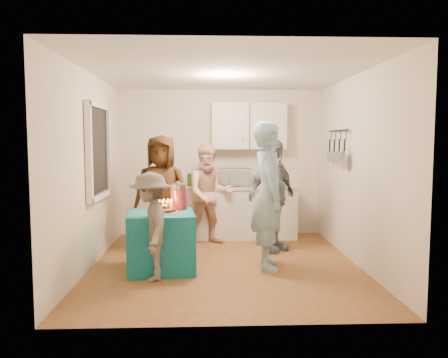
{
  "coord_description": "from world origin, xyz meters",
  "views": [
    {
      "loc": [
        -0.25,
        -5.86,
        1.69
      ],
      "look_at": [
        0.0,
        0.35,
        1.15
      ],
      "focal_mm": 35.0,
      "sensor_mm": 36.0,
      "label": 1
    }
  ],
  "objects_px": {
    "woman_back_left": "(161,194)",
    "woman_back_center": "(209,194)",
    "punch_jar": "(179,197)",
    "child_near_left": "(151,226)",
    "man_birthday": "(269,195)",
    "microwave": "(235,177)",
    "woman_back_right": "(272,195)",
    "party_table": "(161,241)",
    "counter": "(232,213)"
  },
  "relations": [
    {
      "from": "woman_back_center",
      "to": "woman_back_right",
      "type": "xyz_separation_m",
      "value": [
        0.96,
        -0.5,
        0.04
      ]
    },
    {
      "from": "microwave",
      "to": "party_table",
      "type": "xyz_separation_m",
      "value": [
        -1.1,
        -1.9,
        -0.68
      ]
    },
    {
      "from": "man_birthday",
      "to": "woman_back_left",
      "type": "distance_m",
      "value": 1.77
    },
    {
      "from": "counter",
      "to": "microwave",
      "type": "distance_m",
      "value": 0.63
    },
    {
      "from": "microwave",
      "to": "punch_jar",
      "type": "relative_size",
      "value": 1.61
    },
    {
      "from": "party_table",
      "to": "man_birthday",
      "type": "bearing_deg",
      "value": 1.5
    },
    {
      "from": "woman_back_right",
      "to": "counter",
      "type": "bearing_deg",
      "value": 77.18
    },
    {
      "from": "woman_back_left",
      "to": "woman_back_center",
      "type": "height_order",
      "value": "woman_back_left"
    },
    {
      "from": "microwave",
      "to": "child_near_left",
      "type": "height_order",
      "value": "child_near_left"
    },
    {
      "from": "woman_back_left",
      "to": "microwave",
      "type": "bearing_deg",
      "value": 46.38
    },
    {
      "from": "child_near_left",
      "to": "punch_jar",
      "type": "bearing_deg",
      "value": 141.95
    },
    {
      "from": "microwave",
      "to": "punch_jar",
      "type": "xyz_separation_m",
      "value": [
        -0.88,
        -1.65,
        -0.13
      ]
    },
    {
      "from": "party_table",
      "to": "woman_back_left",
      "type": "relative_size",
      "value": 0.48
    },
    {
      "from": "party_table",
      "to": "woman_back_right",
      "type": "xyz_separation_m",
      "value": [
        1.6,
        0.93,
        0.48
      ]
    },
    {
      "from": "punch_jar",
      "to": "woman_back_right",
      "type": "height_order",
      "value": "woman_back_right"
    },
    {
      "from": "woman_back_left",
      "to": "woman_back_center",
      "type": "distance_m",
      "value": 0.88
    },
    {
      "from": "counter",
      "to": "man_birthday",
      "type": "bearing_deg",
      "value": -78.58
    },
    {
      "from": "microwave",
      "to": "woman_back_center",
      "type": "distance_m",
      "value": 0.69
    },
    {
      "from": "man_birthday",
      "to": "woman_back_center",
      "type": "xyz_separation_m",
      "value": [
        -0.78,
        1.4,
        -0.15
      ]
    },
    {
      "from": "counter",
      "to": "party_table",
      "type": "xyz_separation_m",
      "value": [
        -1.05,
        -1.9,
        -0.05
      ]
    },
    {
      "from": "woman_back_right",
      "to": "man_birthday",
      "type": "bearing_deg",
      "value": -144.15
    },
    {
      "from": "woman_back_left",
      "to": "punch_jar",
      "type": "bearing_deg",
      "value": -58.62
    },
    {
      "from": "counter",
      "to": "child_near_left",
      "type": "xyz_separation_m",
      "value": [
        -1.13,
        -2.31,
        0.23
      ]
    },
    {
      "from": "man_birthday",
      "to": "child_near_left",
      "type": "xyz_separation_m",
      "value": [
        -1.5,
        -0.45,
        -0.31
      ]
    },
    {
      "from": "microwave",
      "to": "woman_back_center",
      "type": "relative_size",
      "value": 0.33
    },
    {
      "from": "man_birthday",
      "to": "punch_jar",
      "type": "bearing_deg",
      "value": 80.29
    },
    {
      "from": "counter",
      "to": "party_table",
      "type": "relative_size",
      "value": 2.59
    },
    {
      "from": "woman_back_center",
      "to": "child_near_left",
      "type": "height_order",
      "value": "woman_back_center"
    },
    {
      "from": "punch_jar",
      "to": "child_near_left",
      "type": "height_order",
      "value": "child_near_left"
    },
    {
      "from": "counter",
      "to": "punch_jar",
      "type": "xyz_separation_m",
      "value": [
        -0.83,
        -1.65,
        0.5
      ]
    },
    {
      "from": "party_table",
      "to": "man_birthday",
      "type": "distance_m",
      "value": 1.54
    },
    {
      "from": "microwave",
      "to": "woman_back_left",
      "type": "distance_m",
      "value": 1.52
    },
    {
      "from": "punch_jar",
      "to": "woman_back_center",
      "type": "relative_size",
      "value": 0.21
    },
    {
      "from": "counter",
      "to": "party_table",
      "type": "height_order",
      "value": "counter"
    },
    {
      "from": "woman_back_center",
      "to": "child_near_left",
      "type": "bearing_deg",
      "value": -122.65
    },
    {
      "from": "man_birthday",
      "to": "woman_back_center",
      "type": "height_order",
      "value": "man_birthday"
    },
    {
      "from": "woman_back_right",
      "to": "child_near_left",
      "type": "height_order",
      "value": "woman_back_right"
    },
    {
      "from": "microwave",
      "to": "party_table",
      "type": "relative_size",
      "value": 0.64
    },
    {
      "from": "counter",
      "to": "man_birthday",
      "type": "height_order",
      "value": "man_birthday"
    },
    {
      "from": "man_birthday",
      "to": "child_near_left",
      "type": "distance_m",
      "value": 1.6
    },
    {
      "from": "party_table",
      "to": "microwave",
      "type": "bearing_deg",
      "value": 59.95
    },
    {
      "from": "punch_jar",
      "to": "microwave",
      "type": "bearing_deg",
      "value": 61.95
    },
    {
      "from": "party_table",
      "to": "woman_back_left",
      "type": "distance_m",
      "value": 1.09
    },
    {
      "from": "microwave",
      "to": "child_near_left",
      "type": "bearing_deg",
      "value": -117.58
    },
    {
      "from": "man_birthday",
      "to": "child_near_left",
      "type": "bearing_deg",
      "value": 106.72
    },
    {
      "from": "counter",
      "to": "microwave",
      "type": "height_order",
      "value": "microwave"
    },
    {
      "from": "microwave",
      "to": "woman_back_center",
      "type": "bearing_deg",
      "value": -135.1
    },
    {
      "from": "microwave",
      "to": "man_birthday",
      "type": "xyz_separation_m",
      "value": [
        0.33,
        -1.86,
        -0.09
      ]
    },
    {
      "from": "party_table",
      "to": "counter",
      "type": "bearing_deg",
      "value": 61.1
    },
    {
      "from": "woman_back_right",
      "to": "woman_back_center",
      "type": "bearing_deg",
      "value": 109.51
    }
  ]
}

